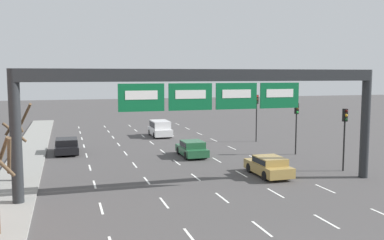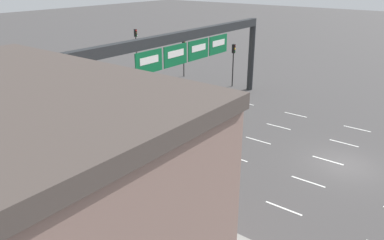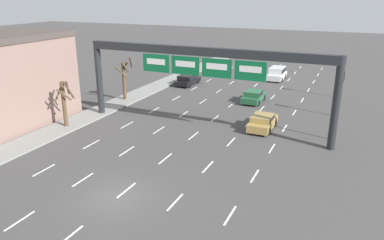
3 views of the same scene
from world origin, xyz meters
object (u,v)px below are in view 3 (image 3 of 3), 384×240
(sign_gantry, at_px, (202,65))
(suv_white, at_px, (277,73))
(car_green, at_px, (254,96))
(traffic_light_mid_block, at_px, (344,68))
(traffic_light_far_end, at_px, (342,85))
(tree_bare_second, at_px, (64,101))
(car_gold, at_px, (263,121))
(tree_bare_closest, at_px, (125,78))
(car_black, at_px, (187,79))
(traffic_light_near_gantry, at_px, (336,102))

(sign_gantry, relative_size, suv_white, 5.08)
(car_green, xyz_separation_m, traffic_light_mid_block, (8.55, 5.75, 2.69))
(traffic_light_far_end, bearing_deg, tree_bare_second, -148.95)
(car_gold, distance_m, tree_bare_closest, 16.50)
(tree_bare_closest, bearing_deg, sign_gantry, -24.33)
(sign_gantry, height_order, car_green, sign_gantry)
(car_green, height_order, traffic_light_mid_block, traffic_light_mid_block)
(tree_bare_closest, height_order, tree_bare_second, tree_bare_closest)
(car_black, xyz_separation_m, tree_bare_second, (-2.90, -19.18, 1.75))
(car_black, relative_size, traffic_light_near_gantry, 0.99)
(car_gold, relative_size, car_black, 0.94)
(suv_white, bearing_deg, traffic_light_mid_block, -36.67)
(suv_white, xyz_separation_m, traffic_light_near_gantry, (8.85, -20.37, 2.20))
(sign_gantry, bearing_deg, car_green, 79.81)
(car_green, bearing_deg, traffic_light_mid_block, 33.91)
(traffic_light_mid_block, bearing_deg, traffic_light_near_gantry, -89.07)
(sign_gantry, xyz_separation_m, car_green, (1.84, 10.24, -4.92))
(suv_white, height_order, traffic_light_far_end, traffic_light_far_end)
(sign_gantry, bearing_deg, car_black, 119.09)
(sign_gantry, bearing_deg, traffic_light_far_end, 39.01)
(tree_bare_closest, relative_size, tree_bare_second, 1.18)
(car_gold, distance_m, traffic_light_mid_block, 15.12)
(car_gold, height_order, traffic_light_far_end, traffic_light_far_end)
(car_green, bearing_deg, tree_bare_closest, -158.63)
(car_gold, height_order, traffic_light_near_gantry, traffic_light_near_gantry)
(sign_gantry, relative_size, car_gold, 5.33)
(car_black, height_order, car_green, car_green)
(traffic_light_near_gantry, relative_size, tree_bare_closest, 0.90)
(car_gold, distance_m, car_black, 18.08)
(traffic_light_mid_block, xyz_separation_m, tree_bare_closest, (-21.68, -10.88, -0.82))
(suv_white, xyz_separation_m, tree_bare_closest, (-13.06, -17.30, 1.61))
(sign_gantry, xyz_separation_m, tree_bare_second, (-11.08, -4.46, -3.17))
(sign_gantry, bearing_deg, tree_bare_second, -158.06)
(suv_white, height_order, tree_bare_closest, tree_bare_closest)
(traffic_light_far_end, bearing_deg, car_green, 169.49)
(tree_bare_closest, bearing_deg, traffic_light_mid_block, 26.66)
(sign_gantry, relative_size, tree_bare_closest, 4.47)
(car_gold, xyz_separation_m, tree_bare_closest, (-16.13, 2.92, 1.87))
(sign_gantry, xyz_separation_m, car_black, (-8.19, 14.72, -4.92))
(car_black, bearing_deg, traffic_light_far_end, -17.98)
(car_green, height_order, tree_bare_closest, tree_bare_closest)
(traffic_light_near_gantry, xyz_separation_m, tree_bare_second, (-21.70, -6.50, -0.71))
(tree_bare_second, bearing_deg, car_gold, 22.66)
(traffic_light_near_gantry, xyz_separation_m, traffic_light_mid_block, (-0.23, 13.95, 0.23))
(car_gold, relative_size, tree_bare_closest, 0.84)
(suv_white, relative_size, traffic_light_far_end, 0.99)
(suv_white, distance_m, traffic_light_far_end, 16.54)
(car_gold, bearing_deg, traffic_light_mid_block, 68.09)
(car_gold, relative_size, traffic_light_near_gantry, 0.93)
(car_gold, distance_m, suv_white, 20.46)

